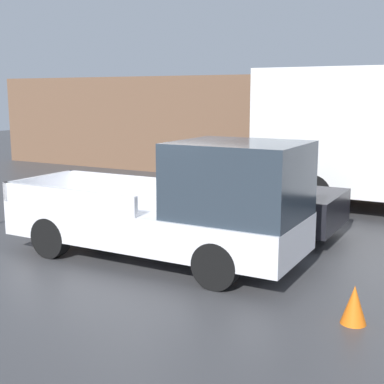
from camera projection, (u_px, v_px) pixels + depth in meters
name	position (u px, v px, depth m)	size (l,w,h in m)	color
ground_plane	(167.00, 258.00, 9.92)	(60.00, 60.00, 0.00)	#3D3D3F
building_wall	(314.00, 130.00, 17.62)	(28.00, 0.15, 3.67)	brown
pickup_truck	(181.00, 208.00, 9.45)	(5.53, 1.95, 2.24)	silver
car	(239.00, 194.00, 11.80)	(4.47, 2.01, 1.63)	black
traffic_cone	(354.00, 305.00, 7.07)	(0.35, 0.35, 0.53)	orange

